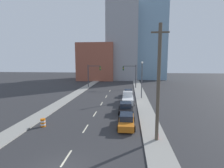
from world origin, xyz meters
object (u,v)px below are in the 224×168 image
street_lamp (142,77)px  sedan_blue (128,93)px  utility_pole_right_near (158,83)px  fire_hydrant (157,136)px  traffic_barrel (43,123)px  pickup_truck_white (128,99)px  traffic_signal_left (92,73)px  sedan_black (126,108)px  traffic_signal_right (132,73)px  sedan_orange (126,121)px

street_lamp → sedan_blue: (-2.72, 2.05, -3.71)m
utility_pole_right_near → fire_hydrant: bearing=65.6°
utility_pole_right_near → sedan_blue: 21.72m
street_lamp → fire_hydrant: 19.16m
traffic_barrel → pickup_truck_white: size_ratio=0.18×
pickup_truck_white → sedan_blue: 6.03m
traffic_signal_left → fire_hydrant: size_ratio=7.80×
traffic_signal_left → sedan_black: 26.07m
street_lamp → traffic_signal_right: bearing=97.1°
utility_pole_right_near → sedan_blue: size_ratio=2.51×
sedan_black → traffic_signal_left: bearing=111.8°
traffic_barrel → sedan_orange: sedan_orange is taller
sedan_black → pickup_truck_white: bearing=86.1°
sedan_orange → sedan_black: bearing=91.7°
traffic_signal_right → street_lamp: (1.70, -13.73, 0.21)m
utility_pole_right_near → sedan_blue: (-2.88, 20.96, -4.92)m
street_lamp → fire_hydrant: size_ratio=8.94×
fire_hydrant → street_lamp: bearing=90.7°
street_lamp → sedan_blue: street_lamp is taller
traffic_barrel → street_lamp: size_ratio=0.13×
traffic_signal_left → sedan_black: traffic_signal_left is taller
sedan_orange → traffic_signal_right: bearing=87.6°
traffic_signal_left → pickup_truck_white: bearing=-59.4°
traffic_barrel → street_lamp: 21.03m
utility_pole_right_near → traffic_barrel: bearing=169.1°
traffic_signal_right → traffic_barrel: 32.28m
pickup_truck_white → sedan_blue: bearing=89.5°
fire_hydrant → pickup_truck_white: size_ratio=0.16×
traffic_signal_left → sedan_blue: traffic_signal_left is taller
traffic_barrel → sedan_orange: 9.73m
traffic_signal_right → sedan_blue: traffic_signal_right is taller
sedan_orange → traffic_barrel: bearing=-174.1°
sedan_orange → sedan_blue: 17.49m
traffic_barrel → sedan_blue: sedan_blue is taller
sedan_blue → fire_hydrant: bearing=-84.3°
utility_pole_right_near → sedan_blue: utility_pole_right_near is taller
fire_hydrant → sedan_blue: 21.00m
utility_pole_right_near → traffic_barrel: size_ratio=11.52×
traffic_signal_right → sedan_blue: (-1.02, -11.68, -3.49)m
fire_hydrant → sedan_black: (-3.21, 8.75, 0.28)m
sedan_blue → utility_pole_right_near: bearing=-84.6°
traffic_barrel → sedan_orange: size_ratio=0.20×
traffic_signal_right → traffic_barrel: bearing=-109.6°
street_lamp → sedan_orange: street_lamp is taller
traffic_barrel → pickup_truck_white: 15.85m
traffic_signal_left → pickup_truck_white: size_ratio=1.23×
traffic_signal_right → fire_hydrant: 32.74m
sedan_blue → traffic_signal_right: bearing=82.6°
traffic_signal_left → traffic_signal_right: size_ratio=1.00×
traffic_signal_right → street_lamp: street_lamp is taller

